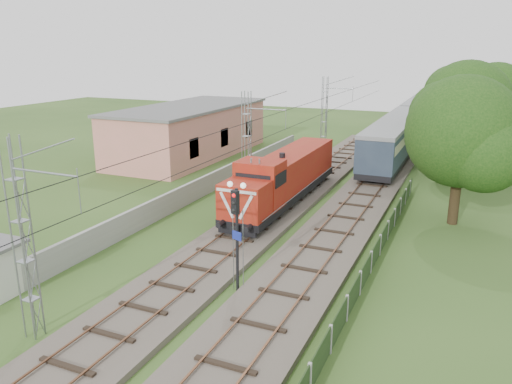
% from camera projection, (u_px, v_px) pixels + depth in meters
% --- Properties ---
extents(ground, '(140.00, 140.00, 0.00)m').
position_uv_depth(ground, '(202.00, 269.00, 25.63)').
color(ground, '#2E4A1B').
rests_on(ground, ground).
extents(track_main, '(4.20, 70.00, 0.45)m').
position_uv_depth(track_main, '(257.00, 223.00, 31.73)').
color(track_main, '#6B6054').
rests_on(track_main, ground).
extents(track_side, '(4.20, 80.00, 0.45)m').
position_uv_depth(track_side, '(375.00, 183.00, 41.23)').
color(track_side, '#6B6054').
rests_on(track_side, ground).
extents(catenary, '(3.31, 70.00, 8.00)m').
position_uv_depth(catenary, '(247.00, 146.00, 36.19)').
color(catenary, gray).
rests_on(catenary, ground).
extents(boundary_wall, '(0.25, 40.00, 1.50)m').
position_uv_depth(boundary_wall, '(206.00, 185.00, 38.48)').
color(boundary_wall, '#9E9E99').
rests_on(boundary_wall, ground).
extents(station_building, '(8.40, 20.40, 5.22)m').
position_uv_depth(station_building, '(190.00, 131.00, 51.79)').
color(station_building, '#D27A71').
rests_on(station_building, ground).
extents(fence, '(0.12, 32.00, 1.20)m').
position_uv_depth(fence, '(371.00, 262.00, 25.01)').
color(fence, black).
rests_on(fence, ground).
extents(locomotive, '(2.78, 15.89, 4.03)m').
position_uv_depth(locomotive, '(284.00, 177.00, 35.46)').
color(locomotive, black).
rests_on(locomotive, ground).
extents(coach_rake, '(3.12, 116.61, 3.61)m').
position_uv_depth(coach_rake, '(436.00, 95.00, 90.48)').
color(coach_rake, black).
rests_on(coach_rake, ground).
extents(signal_post, '(0.53, 0.43, 4.98)m').
position_uv_depth(signal_post, '(236.00, 222.00, 22.38)').
color(signal_post, black).
rests_on(signal_post, ground).
extents(tree_a, '(7.29, 6.95, 9.46)m').
position_uv_depth(tree_a, '(464.00, 133.00, 30.60)').
color(tree_a, '#352915').
rests_on(tree_a, ground).
extents(tree_b, '(7.73, 7.36, 10.02)m').
position_uv_depth(tree_b, '(467.00, 105.00, 42.02)').
color(tree_b, '#352915').
rests_on(tree_b, ground).
extents(tree_c, '(6.51, 6.20, 8.44)m').
position_uv_depth(tree_c, '(465.00, 110.00, 47.23)').
color(tree_c, '#352915').
rests_on(tree_c, ground).
extents(tree_d, '(7.35, 7.00, 9.52)m').
position_uv_depth(tree_d, '(495.00, 97.00, 52.79)').
color(tree_d, '#352915').
rests_on(tree_d, ground).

